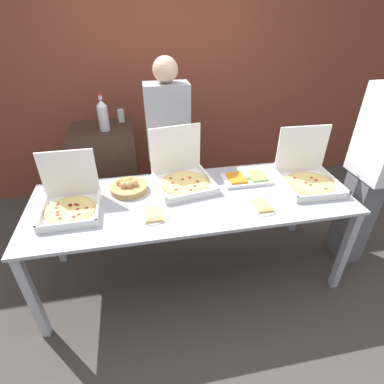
{
  "coord_description": "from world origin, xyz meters",
  "views": [
    {
      "loc": [
        -0.38,
        -1.92,
        2.12
      ],
      "look_at": [
        0.0,
        0.0,
        0.88
      ],
      "focal_mm": 28.0,
      "sensor_mm": 36.0,
      "label": 1
    }
  ],
  "objects_px": {
    "pizza_box_far_left": "(70,201)",
    "person_guest_cap": "(372,167)",
    "person_guest_plaid": "(169,148)",
    "pizza_box_near_right": "(182,175)",
    "veggie_tray": "(246,179)",
    "bread_basket": "(129,187)",
    "soda_bottle": "(103,115)",
    "paper_plate_front_left": "(262,206)",
    "paper_plate_front_right": "(153,215)",
    "pizza_box_far_right": "(308,175)",
    "soda_can_silver": "(121,116)"
  },
  "relations": [
    {
      "from": "pizza_box_far_left",
      "to": "person_guest_cap",
      "type": "height_order",
      "value": "person_guest_cap"
    },
    {
      "from": "person_guest_cap",
      "to": "person_guest_plaid",
      "type": "bearing_deg",
      "value": 63.59
    },
    {
      "from": "pizza_box_near_right",
      "to": "veggie_tray",
      "type": "relative_size",
      "value": 1.3
    },
    {
      "from": "bread_basket",
      "to": "soda_bottle",
      "type": "bearing_deg",
      "value": 104.18
    },
    {
      "from": "pizza_box_far_left",
      "to": "paper_plate_front_left",
      "type": "distance_m",
      "value": 1.41
    },
    {
      "from": "paper_plate_front_right",
      "to": "person_guest_cap",
      "type": "xyz_separation_m",
      "value": [
        1.84,
        0.15,
        0.12
      ]
    },
    {
      "from": "bread_basket",
      "to": "soda_bottle",
      "type": "height_order",
      "value": "soda_bottle"
    },
    {
      "from": "soda_bottle",
      "to": "person_guest_cap",
      "type": "xyz_separation_m",
      "value": [
        2.19,
        -0.94,
        -0.28
      ]
    },
    {
      "from": "pizza_box_far_right",
      "to": "pizza_box_near_right",
      "type": "bearing_deg",
      "value": 170.78
    },
    {
      "from": "pizza_box_far_left",
      "to": "person_guest_cap",
      "type": "bearing_deg",
      "value": -1.74
    },
    {
      "from": "soda_can_silver",
      "to": "person_guest_cap",
      "type": "xyz_separation_m",
      "value": [
        2.03,
        -1.15,
        -0.2
      ]
    },
    {
      "from": "pizza_box_near_right",
      "to": "person_guest_plaid",
      "type": "xyz_separation_m",
      "value": [
        -0.04,
        0.52,
        0.01
      ]
    },
    {
      "from": "paper_plate_front_right",
      "to": "soda_can_silver",
      "type": "height_order",
      "value": "soda_can_silver"
    },
    {
      "from": "pizza_box_near_right",
      "to": "paper_plate_front_right",
      "type": "bearing_deg",
      "value": -132.49
    },
    {
      "from": "paper_plate_front_right",
      "to": "veggie_tray",
      "type": "xyz_separation_m",
      "value": [
        0.82,
        0.35,
        0.01
      ]
    },
    {
      "from": "pizza_box_far_right",
      "to": "soda_can_silver",
      "type": "height_order",
      "value": "pizza_box_far_right"
    },
    {
      "from": "soda_can_silver",
      "to": "bread_basket",
      "type": "bearing_deg",
      "value": -88.4
    },
    {
      "from": "person_guest_cap",
      "to": "veggie_tray",
      "type": "bearing_deg",
      "value": 78.92
    },
    {
      "from": "paper_plate_front_right",
      "to": "soda_bottle",
      "type": "height_order",
      "value": "soda_bottle"
    },
    {
      "from": "veggie_tray",
      "to": "person_guest_cap",
      "type": "distance_m",
      "value": 1.04
    },
    {
      "from": "soda_can_silver",
      "to": "paper_plate_front_right",
      "type": "bearing_deg",
      "value": -81.66
    },
    {
      "from": "bread_basket",
      "to": "soda_bottle",
      "type": "relative_size",
      "value": 0.87
    },
    {
      "from": "pizza_box_far_right",
      "to": "paper_plate_front_left",
      "type": "xyz_separation_m",
      "value": [
        -0.5,
        -0.26,
        -0.07
      ]
    },
    {
      "from": "pizza_box_far_left",
      "to": "pizza_box_far_right",
      "type": "relative_size",
      "value": 0.88
    },
    {
      "from": "paper_plate_front_left",
      "to": "soda_can_silver",
      "type": "relative_size",
      "value": 1.89
    },
    {
      "from": "pizza_box_far_right",
      "to": "paper_plate_front_left",
      "type": "relative_size",
      "value": 2.02
    },
    {
      "from": "person_guest_plaid",
      "to": "person_guest_cap",
      "type": "height_order",
      "value": "person_guest_cap"
    },
    {
      "from": "pizza_box_far_right",
      "to": "person_guest_plaid",
      "type": "distance_m",
      "value": 1.3
    },
    {
      "from": "person_guest_plaid",
      "to": "person_guest_cap",
      "type": "bearing_deg",
      "value": 153.59
    },
    {
      "from": "person_guest_cap",
      "to": "paper_plate_front_left",
      "type": "bearing_deg",
      "value": 100.47
    },
    {
      "from": "pizza_box_far_right",
      "to": "soda_can_silver",
      "type": "xyz_separation_m",
      "value": [
        -1.5,
        1.09,
        0.25
      ]
    },
    {
      "from": "paper_plate_front_left",
      "to": "soda_bottle",
      "type": "xyz_separation_m",
      "value": [
        -1.15,
        1.13,
        0.4
      ]
    },
    {
      "from": "paper_plate_front_left",
      "to": "person_guest_plaid",
      "type": "height_order",
      "value": "person_guest_plaid"
    },
    {
      "from": "paper_plate_front_left",
      "to": "person_guest_plaid",
      "type": "relative_size",
      "value": 0.13
    },
    {
      "from": "veggie_tray",
      "to": "bread_basket",
      "type": "xyz_separation_m",
      "value": [
        -0.99,
        0.03,
        0.01
      ]
    },
    {
      "from": "pizza_box_far_right",
      "to": "paper_plate_front_left",
      "type": "distance_m",
      "value": 0.57
    },
    {
      "from": "pizza_box_far_left",
      "to": "person_guest_cap",
      "type": "xyz_separation_m",
      "value": [
        2.42,
        -0.05,
        0.06
      ]
    },
    {
      "from": "pizza_box_far_right",
      "to": "pizza_box_far_left",
      "type": "bearing_deg",
      "value": -177.44
    },
    {
      "from": "soda_can_silver",
      "to": "veggie_tray",
      "type": "bearing_deg",
      "value": -43.19
    },
    {
      "from": "veggie_tray",
      "to": "soda_can_silver",
      "type": "height_order",
      "value": "soda_can_silver"
    },
    {
      "from": "paper_plate_front_right",
      "to": "soda_can_silver",
      "type": "xyz_separation_m",
      "value": [
        -0.19,
        1.3,
        0.31
      ]
    },
    {
      "from": "pizza_box_far_right",
      "to": "person_guest_plaid",
      "type": "height_order",
      "value": "person_guest_plaid"
    },
    {
      "from": "soda_bottle",
      "to": "soda_can_silver",
      "type": "height_order",
      "value": "soda_bottle"
    },
    {
      "from": "pizza_box_near_right",
      "to": "paper_plate_front_right",
      "type": "height_order",
      "value": "pizza_box_near_right"
    },
    {
      "from": "pizza_box_near_right",
      "to": "bread_basket",
      "type": "bearing_deg",
      "value": 176.12
    },
    {
      "from": "pizza_box_near_right",
      "to": "person_guest_cap",
      "type": "xyz_separation_m",
      "value": [
        1.56,
        -0.27,
        0.05
      ]
    },
    {
      "from": "pizza_box_near_right",
      "to": "pizza_box_far_right",
      "type": "distance_m",
      "value": 1.05
    },
    {
      "from": "veggie_tray",
      "to": "person_guest_plaid",
      "type": "relative_size",
      "value": 0.23
    },
    {
      "from": "pizza_box_near_right",
      "to": "paper_plate_front_right",
      "type": "distance_m",
      "value": 0.51
    },
    {
      "from": "pizza_box_near_right",
      "to": "veggie_tray",
      "type": "bearing_deg",
      "value": -16.52
    }
  ]
}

